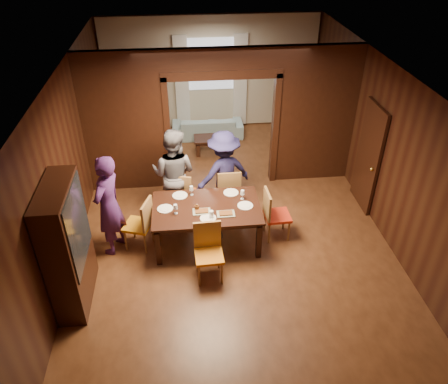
{
  "coord_description": "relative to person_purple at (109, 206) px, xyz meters",
  "views": [
    {
      "loc": [
        -0.79,
        -6.46,
        5.12
      ],
      "look_at": [
        -0.16,
        -0.4,
        1.05
      ],
      "focal_mm": 35.0,
      "sensor_mm": 36.0,
      "label": 1
    }
  ],
  "objects": [
    {
      "name": "floor",
      "position": [
        2.09,
        0.41,
        -0.91
      ],
      "size": [
        9.0,
        9.0,
        0.0
      ],
      "primitive_type": "plane",
      "color": "#4B2815",
      "rests_on": "ground"
    },
    {
      "name": "ceiling",
      "position": [
        2.09,
        0.41,
        1.99
      ],
      "size": [
        5.5,
        9.0,
        0.02
      ],
      "primitive_type": "cube",
      "color": "silver",
      "rests_on": "room_walls"
    },
    {
      "name": "room_walls",
      "position": [
        2.09,
        2.3,
        0.59
      ],
      "size": [
        5.52,
        9.01,
        2.9
      ],
      "color": "black",
      "rests_on": "floor"
    },
    {
      "name": "person_purple",
      "position": [
        0.0,
        0.0,
        0.0
      ],
      "size": [
        0.67,
        0.79,
        1.83
      ],
      "primitive_type": "imported",
      "rotation": [
        0.0,
        0.0,
        -1.99
      ],
      "color": "#47205E",
      "rests_on": "floor"
    },
    {
      "name": "person_grey",
      "position": [
        1.08,
        0.94,
        -0.02
      ],
      "size": [
        1.05,
        0.94,
        1.79
      ],
      "primitive_type": "imported",
      "rotation": [
        0.0,
        0.0,
        2.78
      ],
      "color": "#5C5A62",
      "rests_on": "floor"
    },
    {
      "name": "person_navy",
      "position": [
        2.02,
        0.97,
        -0.07
      ],
      "size": [
        1.24,
        0.98,
        1.69
      ],
      "primitive_type": "imported",
      "rotation": [
        0.0,
        0.0,
        3.51
      ],
      "color": "#1D1B43",
      "rests_on": "floor"
    },
    {
      "name": "sofa",
      "position": [
        1.93,
        4.26,
        -0.65
      ],
      "size": [
        1.81,
        0.72,
        0.53
      ],
      "primitive_type": "imported",
      "rotation": [
        0.0,
        0.0,
        3.13
      ],
      "color": "#97BBC6",
      "rests_on": "floor"
    },
    {
      "name": "serving_bowl",
      "position": [
        1.74,
        0.09,
        -0.11
      ],
      "size": [
        0.34,
        0.34,
        0.08
      ],
      "primitive_type": "imported",
      "color": "black",
      "rests_on": "dining_table"
    },
    {
      "name": "dining_table",
      "position": [
        1.62,
        0.02,
        -0.53
      ],
      "size": [
        1.85,
        1.15,
        0.76
      ],
      "primitive_type": "cube",
      "color": "black",
      "rests_on": "floor"
    },
    {
      "name": "coffee_table",
      "position": [
        1.95,
        3.35,
        -0.71
      ],
      "size": [
        0.8,
        0.5,
        0.4
      ],
      "primitive_type": "cube",
      "color": "black",
      "rests_on": "floor"
    },
    {
      "name": "chair_left",
      "position": [
        0.43,
        0.03,
        -0.43
      ],
      "size": [
        0.56,
        0.56,
        0.97
      ],
      "primitive_type": null,
      "rotation": [
        0.0,
        0.0,
        -1.89
      ],
      "color": "orange",
      "rests_on": "floor"
    },
    {
      "name": "chair_right",
      "position": [
        2.89,
        0.05,
        -0.43
      ],
      "size": [
        0.46,
        0.46,
        0.97
      ],
      "primitive_type": null,
      "rotation": [
        0.0,
        0.0,
        1.61
      ],
      "color": "red",
      "rests_on": "floor"
    },
    {
      "name": "chair_far_l",
      "position": [
        1.23,
        0.91,
        -0.43
      ],
      "size": [
        0.53,
        0.53,
        0.97
      ],
      "primitive_type": null,
      "rotation": [
        0.0,
        0.0,
        2.91
      ],
      "color": "#E25515",
      "rests_on": "floor"
    },
    {
      "name": "chair_far_r",
      "position": [
        2.1,
        0.95,
        -0.43
      ],
      "size": [
        0.45,
        0.45,
        0.97
      ],
      "primitive_type": null,
      "rotation": [
        0.0,
        0.0,
        3.16
      ],
      "color": "orange",
      "rests_on": "floor"
    },
    {
      "name": "chair_near",
      "position": [
        1.6,
        -0.87,
        -0.43
      ],
      "size": [
        0.46,
        0.46,
        0.97
      ],
      "primitive_type": null,
      "rotation": [
        0.0,
        0.0,
        0.04
      ],
      "color": "orange",
      "rests_on": "floor"
    },
    {
      "name": "hutch",
      "position": [
        -0.44,
        -1.09,
        0.09
      ],
      "size": [
        0.4,
        1.2,
        2.0
      ],
      "primitive_type": "cube",
      "color": "black",
      "rests_on": "floor"
    },
    {
      "name": "door_right",
      "position": [
        4.79,
        0.91,
        0.14
      ],
      "size": [
        0.06,
        0.9,
        2.1
      ],
      "primitive_type": "cube",
      "color": "black",
      "rests_on": "floor"
    },
    {
      "name": "window_far",
      "position": [
        2.09,
        4.85,
        0.79
      ],
      "size": [
        1.2,
        0.03,
        1.3
      ],
      "primitive_type": "cube",
      "color": "silver",
      "rests_on": "back_wall"
    },
    {
      "name": "curtain_left",
      "position": [
        1.34,
        4.81,
        0.34
      ],
      "size": [
        0.35,
        0.06,
        2.4
      ],
      "primitive_type": "cube",
      "color": "white",
      "rests_on": "back_wall"
    },
    {
      "name": "curtain_right",
      "position": [
        2.84,
        4.81,
        0.34
      ],
      "size": [
        0.35,
        0.06,
        2.4
      ],
      "primitive_type": "cube",
      "color": "white",
      "rests_on": "back_wall"
    },
    {
      "name": "plate_left",
      "position": [
        0.92,
        0.03,
        -0.15
      ],
      "size": [
        0.27,
        0.27,
        0.01
      ],
      "primitive_type": "cylinder",
      "color": "silver",
      "rests_on": "dining_table"
    },
    {
      "name": "plate_far_l",
      "position": [
        1.18,
        0.41,
        -0.15
      ],
      "size": [
        0.27,
        0.27,
        0.01
      ],
      "primitive_type": "cylinder",
      "color": "silver",
      "rests_on": "dining_table"
    },
    {
      "name": "plate_far_r",
      "position": [
        2.09,
        0.41,
        -0.15
      ],
      "size": [
        0.27,
        0.27,
        0.01
      ],
      "primitive_type": "cylinder",
      "color": "white",
      "rests_on": "dining_table"
    },
    {
      "name": "plate_right",
      "position": [
        2.29,
        -0.02,
        -0.15
      ],
      "size": [
        0.27,
        0.27,
        0.01
      ],
      "primitive_type": "cylinder",
      "color": "white",
      "rests_on": "dining_table"
    },
    {
      "name": "plate_near",
      "position": [
        1.63,
        -0.31,
        -0.15
      ],
      "size": [
        0.27,
        0.27,
        0.01
      ],
      "primitive_type": "cylinder",
      "color": "silver",
      "rests_on": "dining_table"
    },
    {
      "name": "platter_a",
      "position": [
        1.53,
        -0.12,
        -0.14
      ],
      "size": [
        0.3,
        0.2,
        0.04
      ],
      "primitive_type": "cube",
      "color": "gray",
      "rests_on": "dining_table"
    },
    {
      "name": "platter_b",
      "position": [
        1.93,
        -0.23,
        -0.14
      ],
      "size": [
        0.3,
        0.2,
        0.04
      ],
      "primitive_type": "cube",
      "color": "gray",
      "rests_on": "dining_table"
    },
    {
      "name": "wineglass_left",
      "position": [
        1.1,
        -0.12,
        -0.06
      ],
      "size": [
        0.08,
        0.08,
        0.18
      ],
      "primitive_type": null,
      "color": "silver",
      "rests_on": "dining_table"
    },
    {
      "name": "wineglass_far",
      "position": [
        1.39,
        0.42,
        -0.06
      ],
      "size": [
        0.08,
        0.08,
        0.18
      ],
      "primitive_type": null,
      "color": "silver",
      "rests_on": "dining_table"
    },
    {
      "name": "wineglass_right",
      "position": [
        2.27,
        0.19,
        -0.06
      ],
      "size": [
        0.08,
        0.08,
        0.18
      ],
      "primitive_type": null,
      "color": "silver",
      "rests_on": "dining_table"
    },
    {
      "name": "tumbler",
      "position": [
        1.69,
        -0.3,
        -0.08
      ],
      "size": [
        0.07,
        0.07,
        0.14
      ],
      "primitive_type": "cylinder",
      "color": "white",
      "rests_on": "dining_table"
    },
    {
      "name": "condiment_jar",
      "position": [
        1.46,
        -0.05,
        -0.1
      ],
      "size": [
        0.08,
        0.08,
        0.11
      ],
      "primitive_type": null,
      "color": "#4B2911",
      "rests_on": "dining_table"
    }
  ]
}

